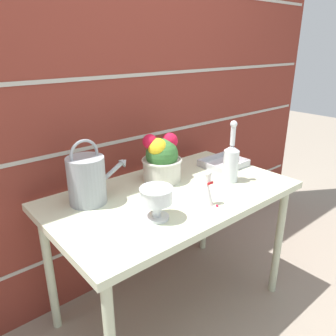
% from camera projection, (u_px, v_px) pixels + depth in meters
% --- Properties ---
extents(ground_plane, '(12.00, 12.00, 0.00)m').
position_uv_depth(ground_plane, '(172.00, 306.00, 1.92)').
color(ground_plane, gray).
extents(brick_wall, '(3.60, 0.08, 2.20)m').
position_uv_depth(brick_wall, '(119.00, 108.00, 1.86)').
color(brick_wall, maroon).
rests_on(brick_wall, ground_plane).
extents(patio_table, '(1.26, 0.72, 0.74)m').
position_uv_depth(patio_table, '(173.00, 204.00, 1.69)').
color(patio_table, beige).
rests_on(patio_table, ground_plane).
extents(watering_can, '(0.32, 0.18, 0.31)m').
position_uv_depth(watering_can, '(87.00, 179.00, 1.52)').
color(watering_can, '#93999E').
rests_on(watering_can, patio_table).
extents(crystal_pedestal_bowl, '(0.15, 0.15, 0.15)m').
position_uv_depth(crystal_pedestal_bowl, '(156.00, 198.00, 1.38)').
color(crystal_pedestal_bowl, silver).
rests_on(crystal_pedestal_bowl, patio_table).
extents(flower_planter, '(0.22, 0.22, 0.27)m').
position_uv_depth(flower_planter, '(162.00, 159.00, 1.76)').
color(flower_planter, beige).
rests_on(flower_planter, patio_table).
extents(glass_decanter, '(0.08, 0.08, 0.34)m').
position_uv_depth(glass_decanter, '(231.00, 161.00, 1.75)').
color(glass_decanter, silver).
rests_on(glass_decanter, patio_table).
extents(figurine_vase, '(0.06, 0.06, 0.17)m').
position_uv_depth(figurine_vase, '(207.00, 191.00, 1.51)').
color(figurine_vase, white).
rests_on(figurine_vase, patio_table).
extents(wire_tray, '(0.25, 0.22, 0.04)m').
position_uv_depth(wire_tray, '(223.00, 164.00, 2.01)').
color(wire_tray, '#B7B7BC').
rests_on(wire_tray, patio_table).
extents(fallen_petal, '(0.01, 0.01, 0.01)m').
position_uv_depth(fallen_petal, '(217.00, 206.00, 1.51)').
color(fallen_petal, red).
rests_on(fallen_petal, patio_table).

